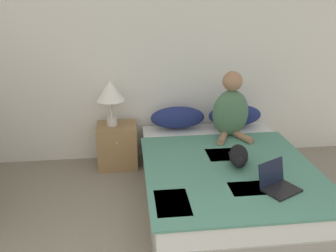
{
  "coord_description": "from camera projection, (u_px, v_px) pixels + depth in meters",
  "views": [
    {
      "loc": [
        -0.4,
        -0.5,
        1.97
      ],
      "look_at": [
        -0.05,
        2.53,
        0.79
      ],
      "focal_mm": 38.0,
      "sensor_mm": 36.0,
      "label": 1
    }
  ],
  "objects": [
    {
      "name": "nightstand",
      "position": [
        118.0,
        145.0,
        4.15
      ],
      "size": [
        0.45,
        0.38,
        0.52
      ],
      "color": "#937047",
      "rests_on": "ground_plane"
    },
    {
      "name": "bed",
      "position": [
        224.0,
        179.0,
        3.5
      ],
      "size": [
        1.57,
        2.05,
        0.44
      ],
      "color": "#9E998E",
      "rests_on": "ground_plane"
    },
    {
      "name": "pillow_far",
      "position": [
        235.0,
        115.0,
        4.22
      ],
      "size": [
        0.63,
        0.26,
        0.26
      ],
      "color": "navy",
      "rests_on": "bed"
    },
    {
      "name": "pillow_near",
      "position": [
        178.0,
        118.0,
        4.14
      ],
      "size": [
        0.63,
        0.26,
        0.26
      ],
      "color": "navy",
      "rests_on": "bed"
    },
    {
      "name": "laptop_open",
      "position": [
        278.0,
        184.0,
        2.89
      ],
      "size": [
        0.36,
        0.35,
        0.22
      ],
      "rotation": [
        0.0,
        0.0,
        0.47
      ],
      "color": "black",
      "rests_on": "bed"
    },
    {
      "name": "wall_back",
      "position": [
        161.0,
        53.0,
        4.08
      ],
      "size": [
        5.34,
        0.05,
        2.55
      ],
      "color": "silver",
      "rests_on": "ground_plane"
    },
    {
      "name": "cat_tabby",
      "position": [
        239.0,
        156.0,
        3.28
      ],
      "size": [
        0.27,
        0.49,
        0.17
      ],
      "rotation": [
        0.0,
        0.0,
        -1.82
      ],
      "color": "black",
      "rests_on": "bed"
    },
    {
      "name": "person_sitting",
      "position": [
        231.0,
        109.0,
        3.86
      ],
      "size": [
        0.4,
        0.39,
        0.73
      ],
      "color": "#476B4C",
      "rests_on": "bed"
    },
    {
      "name": "table_lamp",
      "position": [
        110.0,
        92.0,
        3.91
      ],
      "size": [
        0.31,
        0.31,
        0.52
      ],
      "color": "beige",
      "rests_on": "nightstand"
    }
  ]
}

